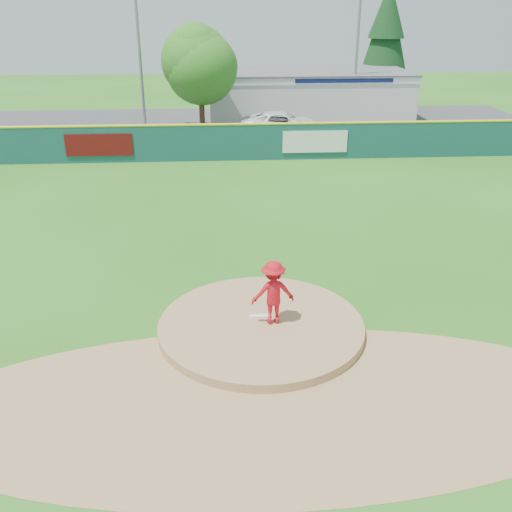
{
  "coord_description": "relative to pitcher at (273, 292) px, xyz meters",
  "views": [
    {
      "loc": [
        -1.03,
        -13.14,
        8.09
      ],
      "look_at": [
        0.0,
        2.0,
        1.3
      ],
      "focal_mm": 40.0,
      "sensor_mm": 36.0,
      "label": 1
    }
  ],
  "objects": [
    {
      "name": "pitching_rubber",
      "position": [
        -0.31,
        0.29,
        -0.86
      ],
      "size": [
        0.6,
        0.15,
        0.04
      ],
      "primitive_type": "cube",
      "color": "white",
      "rests_on": "pitchers_mound"
    },
    {
      "name": "van",
      "position": [
        2.93,
        24.18,
        -0.36
      ],
      "size": [
        5.71,
        3.17,
        1.51
      ],
      "primitive_type": "imported",
      "rotation": [
        0.0,
        0.0,
        1.44
      ],
      "color": "white",
      "rests_on": "parking_lot"
    },
    {
      "name": "deciduous_tree",
      "position": [
        -2.31,
        24.99,
        3.42
      ],
      "size": [
        5.6,
        5.6,
        7.36
      ],
      "color": "#382314",
      "rests_on": "ground"
    },
    {
      "name": "parking_lot",
      "position": [
        -0.31,
        26.99,
        -1.12
      ],
      "size": [
        44.0,
        16.0,
        0.02
      ],
      "primitive_type": "cube",
      "color": "#38383A",
      "rests_on": "ground"
    },
    {
      "name": "pool_building_grp",
      "position": [
        5.69,
        31.99,
        0.53
      ],
      "size": [
        15.2,
        8.2,
        3.31
      ],
      "color": "silver",
      "rests_on": "ground"
    },
    {
      "name": "fence_banners",
      "position": [
        -1.86,
        17.91,
        -0.13
      ],
      "size": [
        15.4,
        0.04,
        1.2
      ],
      "color": "#5C0D0D",
      "rests_on": "ground"
    },
    {
      "name": "light_pole_right",
      "position": [
        8.69,
        28.99,
        4.41
      ],
      "size": [
        1.75,
        0.25,
        10.0
      ],
      "color": "gray",
      "rests_on": "ground"
    },
    {
      "name": "conifer_tree",
      "position": [
        12.69,
        35.99,
        4.41
      ],
      "size": [
        4.4,
        4.4,
        9.5
      ],
      "color": "#382314",
      "rests_on": "ground"
    },
    {
      "name": "ground",
      "position": [
        -0.31,
        -0.01,
        -1.13
      ],
      "size": [
        120.0,
        120.0,
        0.0
      ],
      "primitive_type": "plane",
      "color": "#286B19",
      "rests_on": "ground"
    },
    {
      "name": "pitcher",
      "position": [
        0.0,
        0.0,
        0.0
      ],
      "size": [
        1.2,
        0.77,
        1.77
      ],
      "primitive_type": "imported",
      "rotation": [
        0.0,
        0.0,
        3.25
      ],
      "color": "red",
      "rests_on": "pitchers_mound"
    },
    {
      "name": "light_pole_left",
      "position": [
        -6.31,
        26.99,
        4.92
      ],
      "size": [
        1.75,
        0.25,
        11.0
      ],
      "color": "gray",
      "rests_on": "ground"
    },
    {
      "name": "infield_dirt_arc",
      "position": [
        -0.31,
        -3.01,
        -1.13
      ],
      "size": [
        15.4,
        15.4,
        0.01
      ],
      "primitive_type": "cylinder",
      "color": "#9E774C",
      "rests_on": "ground"
    },
    {
      "name": "outfield_fence",
      "position": [
        -0.31,
        17.99,
        -0.04
      ],
      "size": [
        40.0,
        0.14,
        2.07
      ],
      "color": "#154646",
      "rests_on": "ground"
    },
    {
      "name": "pitchers_mound",
      "position": [
        -0.31,
        -0.01,
        -1.13
      ],
      "size": [
        5.5,
        5.5,
        0.5
      ],
      "primitive_type": "cylinder",
      "color": "#9E774C",
      "rests_on": "ground"
    }
  ]
}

